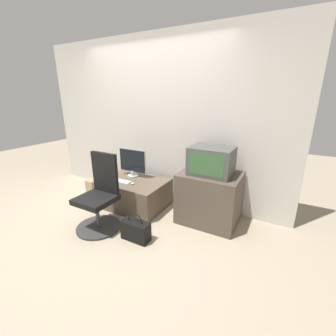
{
  "coord_description": "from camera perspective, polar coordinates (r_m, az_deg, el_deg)",
  "views": [
    {
      "loc": [
        1.99,
        -1.8,
        1.72
      ],
      "look_at": [
        0.46,
        0.97,
        0.68
      ],
      "focal_mm": 24.0,
      "sensor_mm": 36.0,
      "label": 1
    }
  ],
  "objects": [
    {
      "name": "handbag",
      "position": [
        2.9,
        -8.2,
        -15.38
      ],
      "size": [
        0.36,
        0.16,
        0.36
      ],
      "color": "black",
      "rests_on": "ground_plane"
    },
    {
      "name": "wall_back",
      "position": [
        3.73,
        -3.58,
        11.67
      ],
      "size": [
        4.4,
        0.05,
        2.6
      ],
      "color": "beige",
      "rests_on": "ground_plane"
    },
    {
      "name": "crt_tv",
      "position": [
        2.99,
        10.97,
        1.81
      ],
      "size": [
        0.55,
        0.43,
        0.37
      ],
      "color": "#474747",
      "rests_on": "side_stand"
    },
    {
      "name": "side_stand",
      "position": [
        3.2,
        10.45,
        -7.38
      ],
      "size": [
        0.8,
        0.63,
        0.71
      ],
      "color": "#4C4238",
      "rests_on": "ground_plane"
    },
    {
      "name": "mouse",
      "position": [
        3.42,
        -9.0,
        -3.91
      ],
      "size": [
        0.05,
        0.04,
        0.03
      ],
      "color": "silver",
      "rests_on": "desk"
    },
    {
      "name": "office_chair",
      "position": [
        3.13,
        -17.0,
        -7.66
      ],
      "size": [
        0.59,
        0.59,
        1.01
      ],
      "color": "#333333",
      "rests_on": "ground_plane"
    },
    {
      "name": "cardboard_box_lower",
      "position": [
        4.12,
        -17.81,
        -5.02
      ],
      "size": [
        0.26,
        0.22,
        0.32
      ],
      "color": "#A3845B",
      "rests_on": "ground_plane"
    },
    {
      "name": "keyboard",
      "position": [
        3.58,
        -11.98,
        -3.23
      ],
      "size": [
        0.35,
        0.12,
        0.01
      ],
      "color": "silver",
      "rests_on": "desk"
    },
    {
      "name": "desk",
      "position": [
        3.67,
        -8.71,
        -6.26
      ],
      "size": [
        1.03,
        0.75,
        0.43
      ],
      "color": "brown",
      "rests_on": "ground_plane"
    },
    {
      "name": "book",
      "position": [
        4.02,
        -20.31,
        -8.22
      ],
      "size": [
        0.18,
        0.12,
        0.02
      ],
      "color": "beige",
      "rests_on": "ground_plane"
    },
    {
      "name": "main_monitor",
      "position": [
        3.69,
        -9.0,
        1.43
      ],
      "size": [
        0.51,
        0.18,
        0.46
      ],
      "color": "#B2B2B7",
      "rests_on": "desk"
    },
    {
      "name": "ground_plane",
      "position": [
        3.19,
        -16.41,
        -15.34
      ],
      "size": [
        12.0,
        12.0,
        0.0
      ],
      "primitive_type": "plane",
      "color": "tan"
    }
  ]
}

